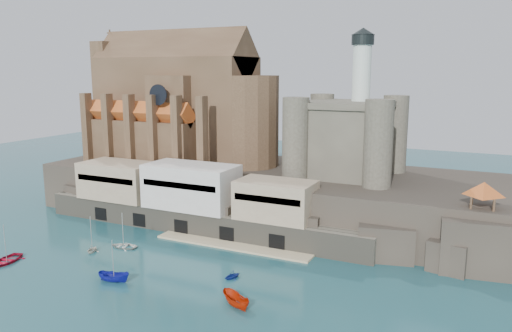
{
  "coord_description": "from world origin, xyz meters",
  "views": [
    {
      "loc": [
        42.67,
        -56.93,
        30.96
      ],
      "look_at": [
        -0.02,
        32.0,
        12.12
      ],
      "focal_mm": 35.0,
      "sensor_mm": 36.0,
      "label": 1
    }
  ],
  "objects_px": {
    "boat_0": "(7,262)",
    "church": "(182,109)",
    "boat_2": "(114,281)",
    "castle_keep": "(347,135)",
    "pavilion": "(484,191)"
  },
  "relations": [
    {
      "from": "castle_keep",
      "to": "church",
      "type": "bearing_deg",
      "value": 178.89
    },
    {
      "from": "boat_0",
      "to": "church",
      "type": "bearing_deg",
      "value": 69.78
    },
    {
      "from": "church",
      "to": "castle_keep",
      "type": "relative_size",
      "value": 1.6
    },
    {
      "from": "castle_keep",
      "to": "boat_2",
      "type": "distance_m",
      "value": 52.94
    },
    {
      "from": "boat_0",
      "to": "boat_2",
      "type": "distance_m",
      "value": 21.28
    },
    {
      "from": "church",
      "to": "pavilion",
      "type": "height_order",
      "value": "church"
    },
    {
      "from": "boat_0",
      "to": "boat_2",
      "type": "bearing_deg",
      "value": -11.0
    },
    {
      "from": "castle_keep",
      "to": "boat_2",
      "type": "height_order",
      "value": "castle_keep"
    },
    {
      "from": "boat_2",
      "to": "church",
      "type": "bearing_deg",
      "value": 8.49
    },
    {
      "from": "pavilion",
      "to": "boat_2",
      "type": "bearing_deg",
      "value": -149.26
    },
    {
      "from": "castle_keep",
      "to": "boat_0",
      "type": "relative_size",
      "value": 4.77
    },
    {
      "from": "pavilion",
      "to": "boat_0",
      "type": "distance_m",
      "value": 77.48
    },
    {
      "from": "church",
      "to": "boat_0",
      "type": "relative_size",
      "value": 7.66
    },
    {
      "from": "church",
      "to": "boat_2",
      "type": "xyz_separation_m",
      "value": [
        17.34,
        -44.87,
        -22.13
      ]
    },
    {
      "from": "church",
      "to": "boat_2",
      "type": "height_order",
      "value": "church"
    }
  ]
}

